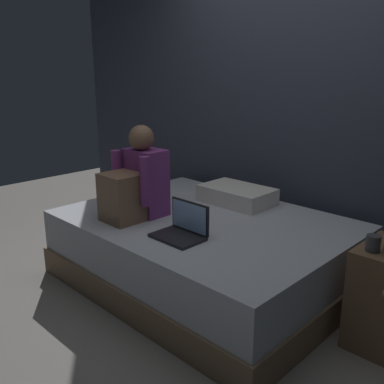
{
  "coord_description": "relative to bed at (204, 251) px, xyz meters",
  "views": [
    {
      "loc": [
        1.76,
        -1.83,
        1.53
      ],
      "look_at": [
        -0.13,
        0.1,
        0.75
      ],
      "focal_mm": 40.04,
      "sensor_mm": 36.0,
      "label": 1
    }
  ],
  "objects": [
    {
      "name": "laptop",
      "position": [
        0.14,
        -0.36,
        0.31
      ],
      "size": [
        0.32,
        0.23,
        0.22
      ],
      "color": "black",
      "rests_on": "bed"
    },
    {
      "name": "ground_plane",
      "position": [
        0.2,
        -0.3,
        -0.25
      ],
      "size": [
        8.0,
        8.0,
        0.0
      ],
      "primitive_type": "plane",
      "color": "gray"
    },
    {
      "name": "bed",
      "position": [
        0.0,
        0.0,
        0.0
      ],
      "size": [
        2.0,
        1.5,
        0.5
      ],
      "color": "#7A6047",
      "rests_on": "ground_plane"
    },
    {
      "name": "pillow",
      "position": [
        -0.07,
        0.45,
        0.32
      ],
      "size": [
        0.56,
        0.36,
        0.13
      ],
      "primitive_type": "cube",
      "color": "silver",
      "rests_on": "bed"
    },
    {
      "name": "wall_back",
      "position": [
        0.2,
        0.9,
        1.1
      ],
      "size": [
        5.6,
        0.1,
        2.7
      ],
      "primitive_type": "cube",
      "color": "#383D4C",
      "rests_on": "ground_plane"
    },
    {
      "name": "mug",
      "position": [
        1.17,
        0.06,
        0.39
      ],
      "size": [
        0.08,
        0.08,
        0.09
      ],
      "primitive_type": "cylinder",
      "color": "#3D3D42",
      "rests_on": "nightstand"
    },
    {
      "name": "person_sitting",
      "position": [
        -0.38,
        -0.31,
        0.5
      ],
      "size": [
        0.39,
        0.44,
        0.66
      ],
      "color": "#75337A",
      "rests_on": "bed"
    }
  ]
}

